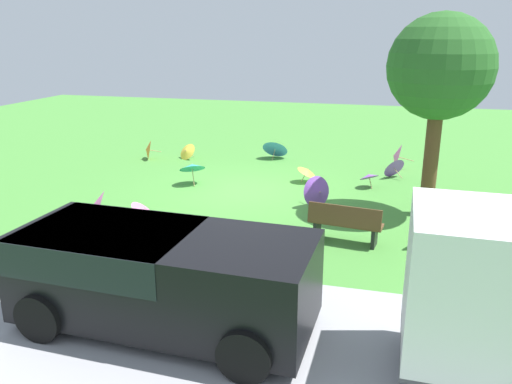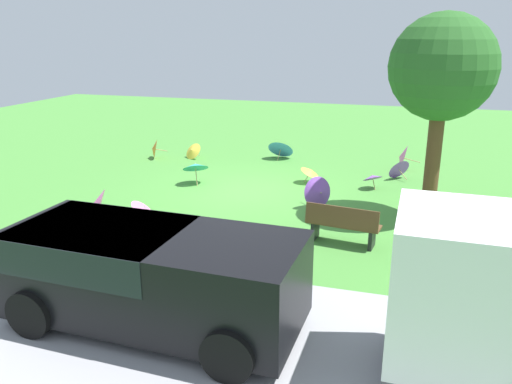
# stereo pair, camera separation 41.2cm
# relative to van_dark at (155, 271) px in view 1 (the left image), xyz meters

# --- Properties ---
(ground) EXTENTS (40.00, 40.00, 0.00)m
(ground) POSITION_rel_van_dark_xyz_m (0.64, -7.19, -0.91)
(ground) COLOR #478C38
(road_strip) EXTENTS (40.00, 4.26, 0.01)m
(road_strip) POSITION_rel_van_dark_xyz_m (0.64, 0.19, -0.91)
(road_strip) COLOR #9E9EA3
(road_strip) RESTS_ON ground
(van_dark) EXTENTS (4.67, 2.27, 1.53)m
(van_dark) POSITION_rel_van_dark_xyz_m (0.00, 0.00, 0.00)
(van_dark) COLOR black
(van_dark) RESTS_ON ground
(park_bench) EXTENTS (1.65, 0.70, 0.90)m
(park_bench) POSITION_rel_van_dark_xyz_m (-2.57, -4.03, -0.45)
(park_bench) COLOR brown
(park_bench) RESTS_ON ground
(shade_tree) EXTENTS (2.50, 2.50, 4.93)m
(shade_tree) POSITION_rel_van_dark_xyz_m (-4.40, -6.47, 2.71)
(shade_tree) COLOR brown
(shade_tree) RESTS_ON ground
(parasol_teal_0) EXTENTS (1.07, 1.06, 0.80)m
(parasol_teal_0) POSITION_rel_van_dark_xyz_m (2.36, -7.48, -0.36)
(parasol_teal_0) COLOR tan
(parasol_teal_0) RESTS_ON ground
(parasol_pink_0) EXTENTS (0.68, 0.74, 0.62)m
(parasol_pink_0) POSITION_rel_van_dark_xyz_m (2.21, -3.95, -0.53)
(parasol_pink_0) COLOR tan
(parasol_pink_0) RESTS_ON ground
(parasol_yellow_0) EXTENTS (0.64, 0.65, 0.56)m
(parasol_yellow_0) POSITION_rel_van_dark_xyz_m (-1.00, -8.57, -0.54)
(parasol_yellow_0) COLOR tan
(parasol_yellow_0) RESTS_ON ground
(parasol_yellow_1) EXTENTS (1.01, 0.98, 0.86)m
(parasol_yellow_1) POSITION_rel_van_dark_xyz_m (-4.29, -4.38, -0.48)
(parasol_yellow_1) COLOR tan
(parasol_yellow_1) RESTS_ON ground
(parasol_yellow_2) EXTENTS (0.81, 0.73, 0.59)m
(parasol_yellow_2) POSITION_rel_van_dark_xyz_m (3.77, -10.48, -0.62)
(parasol_yellow_2) COLOR tan
(parasol_yellow_2) RESTS_ON ground
(parasol_purple_0) EXTENTS (0.80, 0.80, 0.53)m
(parasol_purple_0) POSITION_rel_van_dark_xyz_m (-2.87, -8.49, -0.55)
(parasol_purple_0) COLOR tan
(parasol_purple_0) RESTS_ON ground
(parasol_pink_2) EXTENTS (0.79, 0.86, 0.87)m
(parasol_pink_2) POSITION_rel_van_dark_xyz_m (-3.63, -10.97, -0.47)
(parasol_pink_2) COLOR tan
(parasol_pink_2) RESTS_ON ground
(parasol_purple_1) EXTENTS (0.85, 0.82, 0.69)m
(parasol_purple_1) POSITION_rel_van_dark_xyz_m (-3.55, -9.83, -0.57)
(parasol_purple_1) COLOR tan
(parasol_purple_1) RESTS_ON ground
(parasol_purple_2) EXTENTS (0.82, 0.82, 0.85)m
(parasol_purple_2) POSITION_rel_van_dark_xyz_m (-1.66, -6.29, -0.48)
(parasol_purple_2) COLOR tan
(parasol_purple_2) RESTS_ON ground
(parasol_pink_3) EXTENTS (0.99, 1.07, 0.95)m
(parasol_pink_3) POSITION_rel_van_dark_xyz_m (3.22, -3.45, -0.43)
(parasol_pink_3) COLOR tan
(parasol_pink_3) RESTS_ON ground
(parasol_orange_1) EXTENTS (0.72, 0.75, 0.72)m
(parasol_orange_1) POSITION_rel_van_dark_xyz_m (5.13, -10.08, -0.55)
(parasol_orange_1) COLOR tan
(parasol_orange_1) RESTS_ON ground
(parasol_blue_1) EXTENTS (0.98, 0.85, 0.81)m
(parasol_blue_1) POSITION_rel_van_dark_xyz_m (0.66, -11.46, -0.50)
(parasol_blue_1) COLOR tan
(parasol_blue_1) RESTS_ON ground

